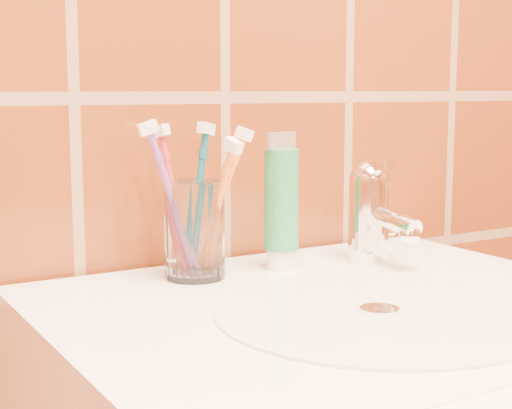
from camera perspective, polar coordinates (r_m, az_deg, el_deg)
glass_tumbler at (r=0.84m, az=-4.49°, el=-1.87°), size 0.08×0.08×0.10m
toothpaste_tube at (r=0.88m, az=1.85°, el=-0.08°), size 0.04×0.04×0.15m
faucet at (r=0.93m, az=8.39°, el=-0.22°), size 0.05×0.11×0.12m
toothbrush_0 at (r=0.84m, az=-2.67°, el=0.10°), size 0.13×0.11×0.18m
toothbrush_1 at (r=0.82m, az=-6.02°, el=0.10°), size 0.09×0.08×0.18m
toothbrush_2 at (r=0.82m, az=-2.88°, el=-0.45°), size 0.06×0.13×0.18m
toothbrush_3 at (r=0.84m, az=-5.92°, el=0.15°), size 0.07×0.11×0.18m
toothbrush_4 at (r=0.85m, az=-4.28°, el=0.34°), size 0.09×0.08×0.18m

